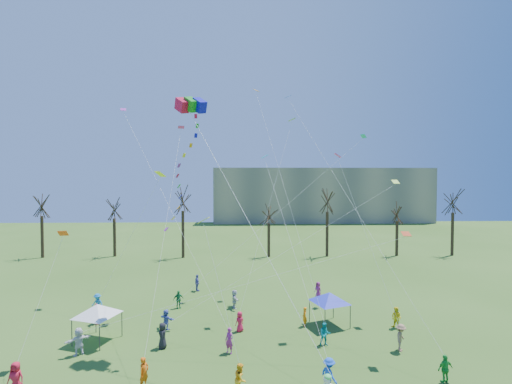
{
  "coord_description": "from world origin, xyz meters",
  "views": [
    {
      "loc": [
        0.16,
        -18.97,
        11.84
      ],
      "look_at": [
        0.96,
        5.0,
        11.0
      ],
      "focal_mm": 25.0,
      "sensor_mm": 36.0,
      "label": 1
    }
  ],
  "objects_px": {
    "big_box_kite": "(187,174)",
    "canopy_tent_white": "(97,310)",
    "distant_building": "(321,195)",
    "canopy_tent_blue": "(330,297)"
  },
  "relations": [
    {
      "from": "distant_building",
      "to": "canopy_tent_blue",
      "type": "distance_m",
      "value": 74.35
    },
    {
      "from": "big_box_kite",
      "to": "canopy_tent_blue",
      "type": "distance_m",
      "value": 15.15
    },
    {
      "from": "distant_building",
      "to": "big_box_kite",
      "type": "relative_size",
      "value": 3.19
    },
    {
      "from": "canopy_tent_blue",
      "to": "distant_building",
      "type": "bearing_deg",
      "value": 78.39
    },
    {
      "from": "canopy_tent_blue",
      "to": "big_box_kite",
      "type": "bearing_deg",
      "value": -161.38
    },
    {
      "from": "big_box_kite",
      "to": "canopy_tent_white",
      "type": "height_order",
      "value": "big_box_kite"
    },
    {
      "from": "canopy_tent_white",
      "to": "canopy_tent_blue",
      "type": "distance_m",
      "value": 17.8
    },
    {
      "from": "big_box_kite",
      "to": "canopy_tent_blue",
      "type": "bearing_deg",
      "value": 18.62
    },
    {
      "from": "distant_building",
      "to": "canopy_tent_white",
      "type": "distance_m",
      "value": 81.86
    },
    {
      "from": "big_box_kite",
      "to": "canopy_tent_white",
      "type": "bearing_deg",
      "value": 168.59
    }
  ]
}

